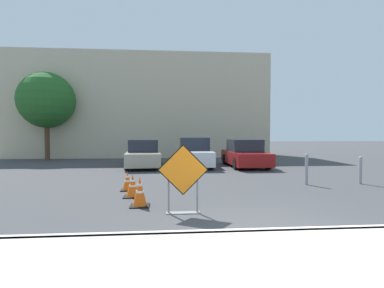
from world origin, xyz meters
TOP-DOWN VIEW (x-y plane):
  - ground_plane at (0.00, 10.00)m, footprint 96.00×96.00m
  - sidewalk_strip at (0.00, -1.36)m, footprint 26.68×2.73m
  - curb_lip at (0.00, 0.00)m, footprint 26.68×0.20m
  - road_closed_sign at (-1.53, 1.64)m, footprint 1.14×0.20m
  - traffic_cone_nearest at (-2.56, 2.41)m, footprint 0.47×0.47m
  - traffic_cone_second at (-2.85, 3.53)m, footprint 0.50×0.50m
  - traffic_cone_third at (-3.13, 4.50)m, footprint 0.41×0.41m
  - parked_car_nearest at (-3.13, 11.09)m, footprint 1.96×4.36m
  - parked_car_second at (-0.41, 11.21)m, footprint 1.86×4.53m
  - parked_car_third at (2.32, 10.79)m, footprint 1.90×4.17m
  - bollard_nearest at (2.98, 5.03)m, footprint 0.12×0.12m
  - bollard_second at (4.97, 5.03)m, footprint 0.12×0.12m
  - building_facade_backdrop at (-3.87, 19.17)m, footprint 19.31×5.00m
  - street_tree_behind_lot at (-9.89, 15.84)m, footprint 3.72×3.72m

SIDE VIEW (x-z plane):
  - ground_plane at x=0.00m, z-range 0.00..0.00m
  - sidewalk_strip at x=0.00m, z-range 0.00..0.14m
  - curb_lip at x=0.00m, z-range 0.00..0.14m
  - traffic_cone_third at x=-3.13m, z-range -0.01..0.59m
  - traffic_cone_second at x=-2.85m, z-range -0.01..0.63m
  - traffic_cone_nearest at x=-2.56m, z-range -0.01..0.72m
  - bollard_second at x=4.97m, z-range 0.03..1.01m
  - bollard_nearest at x=2.98m, z-range 0.03..1.12m
  - parked_car_third at x=2.32m, z-range -0.07..1.39m
  - parked_car_nearest at x=-3.13m, z-range -0.07..1.39m
  - parked_car_second at x=-0.41m, z-range -0.08..1.49m
  - road_closed_sign at x=-1.53m, z-range 0.08..1.64m
  - building_facade_backdrop at x=-3.87m, z-range 0.00..7.70m
  - street_tree_behind_lot at x=-9.89m, z-range 1.06..6.93m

